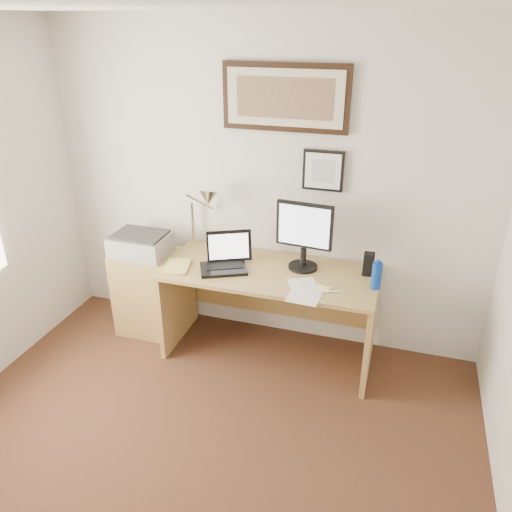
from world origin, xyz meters
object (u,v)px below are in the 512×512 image
at_px(water_bottle, 377,276).
at_px(printer, 141,244).
at_px(side_cabinet, 149,291).
at_px(lcd_monitor, 304,233).
at_px(laptop, 226,260).
at_px(desk, 272,293).
at_px(book, 166,266).

height_order(water_bottle, printer, water_bottle).
distance_m(side_cabinet, lcd_monitor, 1.46).
xyz_separation_m(laptop, printer, (-0.75, 0.06, 0.01)).
relative_size(laptop, lcd_monitor, 0.82).
distance_m(desk, lcd_monitor, 0.57).
bearing_deg(water_bottle, lcd_monitor, 164.93).
relative_size(water_bottle, lcd_monitor, 0.38).
relative_size(lcd_monitor, printer, 1.18).
relative_size(side_cabinet, desk, 0.46).
distance_m(desk, laptop, 0.46).
bearing_deg(printer, laptop, -4.51).
xyz_separation_m(book, printer, (-0.31, 0.19, 0.06)).
height_order(side_cabinet, desk, desk).
bearing_deg(printer, lcd_monitor, 4.22).
height_order(side_cabinet, book, book).
xyz_separation_m(desk, printer, (-1.08, -0.07, 0.30)).
height_order(water_bottle, book, water_bottle).
relative_size(book, desk, 0.15).
xyz_separation_m(side_cabinet, water_bottle, (1.85, -0.08, 0.48)).
distance_m(side_cabinet, book, 0.55).
bearing_deg(water_bottle, side_cabinet, 177.38).
relative_size(desk, laptop, 3.77).
xyz_separation_m(water_bottle, printer, (-1.86, 0.05, -0.03)).
height_order(side_cabinet, printer, printer).
xyz_separation_m(side_cabinet, book, (0.30, -0.23, 0.39)).
height_order(laptop, printer, laptop).
bearing_deg(book, laptop, 17.29).
bearing_deg(printer, desk, 3.58).
relative_size(water_bottle, book, 0.80).
xyz_separation_m(water_bottle, desk, (-0.78, 0.12, -0.33)).
relative_size(desk, lcd_monitor, 3.08).
bearing_deg(book, printer, 148.06).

